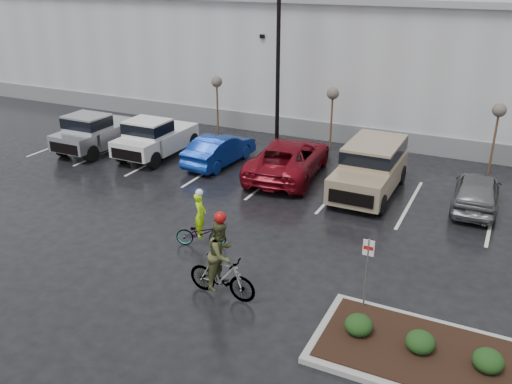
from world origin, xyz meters
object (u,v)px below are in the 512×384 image
at_px(car_grey, 477,191).
at_px(cyclist_hivis, 201,228).
at_px(sapling_mid, 333,97).
at_px(suv_tan, 369,170).
at_px(lamppost, 278,34).
at_px(sapling_west, 217,85).
at_px(sapling_east, 499,114).
at_px(cyclist_olive, 222,267).
at_px(fire_lane_sign, 367,266).
at_px(car_blue, 220,149).
at_px(pickup_silver, 101,130).
at_px(car_red, 289,158).
at_px(pickup_white, 160,135).

distance_m(car_grey, cyclist_hivis, 10.71).
relative_size(sapling_mid, suv_tan, 0.63).
bearing_deg(lamppost, sapling_west, 165.96).
xyz_separation_m(sapling_east, cyclist_olive, (-6.00, -13.81, -1.79)).
xyz_separation_m(sapling_west, sapling_mid, (6.50, 0.00, 0.00)).
distance_m(lamppost, sapling_mid, 4.00).
relative_size(sapling_west, cyclist_olive, 1.22).
bearing_deg(sapling_east, fire_lane_sign, -99.75).
bearing_deg(car_blue, lamppost, -111.11).
relative_size(fire_lane_sign, cyclist_hivis, 1.08).
bearing_deg(fire_lane_sign, cyclist_olive, -165.06).
distance_m(sapling_east, pickup_silver, 18.76).
height_order(pickup_silver, cyclist_hivis, cyclist_hivis).
xyz_separation_m(sapling_east, car_red, (-8.02, -4.19, -1.92)).
height_order(pickup_silver, car_red, pickup_silver).
distance_m(car_red, cyclist_olive, 9.83).
bearing_deg(lamppost, car_grey, -18.40).
distance_m(sapling_west, car_red, 7.55).
distance_m(pickup_white, car_grey, 14.63).
bearing_deg(sapling_east, lamppost, -174.29).
xyz_separation_m(sapling_east, cyclist_hivis, (-8.09, -11.50, -2.09)).
relative_size(cyclist_hivis, cyclist_olive, 0.78).
bearing_deg(cyclist_olive, cyclist_hivis, 43.57).
distance_m(lamppost, car_red, 6.15).
xyz_separation_m(sapling_west, car_red, (5.98, -4.19, -1.92)).
distance_m(cyclist_hivis, cyclist_olive, 3.14).
bearing_deg(car_blue, sapling_east, -155.84).
xyz_separation_m(suv_tan, car_grey, (4.09, 0.42, -0.33)).
bearing_deg(pickup_white, car_blue, 1.23).
bearing_deg(pickup_white, sapling_east, 16.08).
xyz_separation_m(sapling_east, pickup_silver, (-18.05, -4.80, -1.75)).
bearing_deg(sapling_west, cyclist_olive, -59.91).
bearing_deg(pickup_white, car_grey, 0.04).
bearing_deg(lamppost, pickup_white, -145.83).
xyz_separation_m(car_blue, car_red, (3.49, 0.01, 0.10)).
xyz_separation_m(fire_lane_sign, pickup_silver, (-15.85, 8.00, -0.43)).
distance_m(fire_lane_sign, car_red, 10.41).
bearing_deg(sapling_mid, cyclist_olive, -83.78).
bearing_deg(sapling_west, lamppost, -14.04).
distance_m(car_blue, suv_tan, 7.25).
height_order(fire_lane_sign, pickup_white, fire_lane_sign).
bearing_deg(sapling_mid, fire_lane_sign, -67.51).
distance_m(lamppost, sapling_west, 5.07).
relative_size(car_red, cyclist_olive, 2.22).
bearing_deg(suv_tan, sapling_east, 47.58).
relative_size(pickup_silver, car_grey, 1.26).
bearing_deg(lamppost, cyclist_olive, -72.65).
xyz_separation_m(car_red, suv_tan, (3.74, -0.49, 0.22)).
distance_m(fire_lane_sign, car_grey, 8.80).
bearing_deg(suv_tan, lamppost, 147.24).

